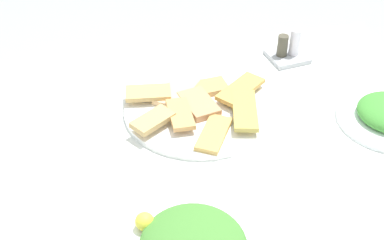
# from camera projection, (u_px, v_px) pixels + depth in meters

# --- Properties ---
(dining_table) EXTENTS (1.17, 0.84, 0.75)m
(dining_table) POSITION_uv_depth(u_px,v_px,m) (187.00, 176.00, 1.10)
(dining_table) COLOR white
(dining_table) RESTS_ON ground_plane
(pide_platter) EXTENTS (0.33, 0.33, 0.04)m
(pide_platter) POSITION_uv_depth(u_px,v_px,m) (198.00, 107.00, 1.14)
(pide_platter) COLOR white
(pide_platter) RESTS_ON dining_table
(condiment_caddy) EXTENTS (0.10, 0.10, 0.08)m
(condiment_caddy) POSITION_uv_depth(u_px,v_px,m) (288.00, 51.00, 1.30)
(condiment_caddy) COLOR #B2B2B7
(condiment_caddy) RESTS_ON dining_table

